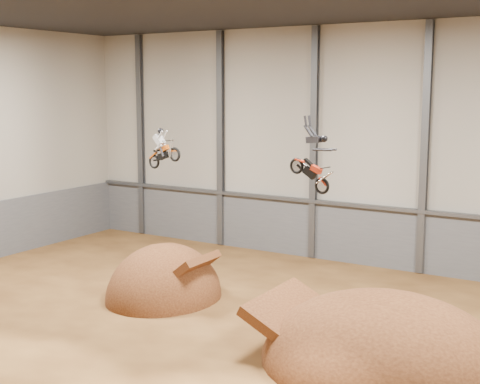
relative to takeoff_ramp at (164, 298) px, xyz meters
name	(u,v)px	position (x,y,z in m)	size (l,w,h in m)	color
floor	(231,348)	(6.26, -3.78, 0.00)	(40.00, 40.00, 0.00)	#492C13
back_wall	(368,147)	(6.26, 11.22, 7.00)	(40.00, 0.10, 14.00)	#9F998D
lower_band_back	(365,236)	(6.26, 11.12, 1.75)	(39.80, 0.18, 3.50)	#54575C
steel_rail	(365,206)	(6.26, 10.97, 3.55)	(39.80, 0.35, 0.20)	#47494F
steel_column_0	(141,136)	(-10.40, 11.02, 7.00)	(0.40, 0.36, 13.90)	#47494F
steel_column_1	(221,140)	(-3.74, 11.02, 7.00)	(0.40, 0.36, 13.90)	#47494F
steel_column_2	(314,144)	(2.93, 11.02, 7.00)	(0.40, 0.36, 13.90)	#47494F
steel_column_3	(425,150)	(9.60, 11.02, 7.00)	(0.40, 0.36, 13.90)	#47494F
takeoff_ramp	(164,298)	(0.00, 0.00, 0.00)	(5.44, 6.28, 5.44)	#3E1E0F
landing_ramp	(384,366)	(12.17, -2.32, 0.00)	(9.53, 8.43, 5.50)	#3E1E0F
fmx_rider_a	(166,145)	(-0.02, 0.34, 7.61)	(2.17, 0.83, 1.96)	#C15010
fmx_rider_b	(306,153)	(8.58, -1.87, 7.82)	(2.69, 0.77, 2.31)	#B82C14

